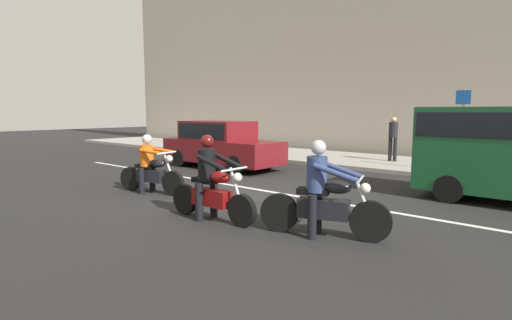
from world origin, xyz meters
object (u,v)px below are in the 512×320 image
object	(u,v)px
motorcycle_with_rider_black_leather	(211,186)
motorcycle_with_rider_orange_stripe	(151,169)
motorcycle_with_rider_denim_blue	(323,198)
parked_sedan_maroon	(220,144)
pedestrian_bystander	(393,135)
street_sign_post	(462,122)

from	to	relation	value
motorcycle_with_rider_black_leather	motorcycle_with_rider_orange_stripe	bearing A→B (deg)	166.54
motorcycle_with_rider_denim_blue	motorcycle_with_rider_black_leather	distance (m)	2.23
motorcycle_with_rider_orange_stripe	parked_sedan_maroon	size ratio (longest dim) A/B	0.42
motorcycle_with_rider_orange_stripe	pedestrian_bystander	xyz separation A→B (m)	(2.50, 9.37, 0.53)
street_sign_post	motorcycle_with_rider_denim_blue	bearing A→B (deg)	-90.01
motorcycle_with_rider_black_leather	parked_sedan_maroon	xyz separation A→B (m)	(-5.02, 5.09, 0.22)
street_sign_post	parked_sedan_maroon	bearing A→B (deg)	-152.44
pedestrian_bystander	motorcycle_with_rider_denim_blue	bearing A→B (deg)	-74.11
parked_sedan_maroon	street_sign_post	world-z (taller)	street_sign_post
motorcycle_with_rider_black_leather	parked_sedan_maroon	size ratio (longest dim) A/B	0.45
motorcycle_with_rider_orange_stripe	motorcycle_with_rider_denim_blue	xyz separation A→B (m)	(5.23, -0.22, 0.04)
motorcycle_with_rider_orange_stripe	pedestrian_bystander	bearing A→B (deg)	75.04
motorcycle_with_rider_black_leather	pedestrian_bystander	bearing A→B (deg)	93.19
motorcycle_with_rider_orange_stripe	motorcycle_with_rider_denim_blue	bearing A→B (deg)	-2.45
motorcycle_with_rider_denim_blue	pedestrian_bystander	xyz separation A→B (m)	(-2.73, 9.59, 0.49)
motorcycle_with_rider_denim_blue	parked_sedan_maroon	xyz separation A→B (m)	(-7.19, 4.58, 0.23)
motorcycle_with_rider_orange_stripe	parked_sedan_maroon	world-z (taller)	parked_sedan_maroon
street_sign_post	pedestrian_bystander	world-z (taller)	street_sign_post
pedestrian_bystander	parked_sedan_maroon	bearing A→B (deg)	-131.70
motorcycle_with_rider_orange_stripe	motorcycle_with_rider_black_leather	xyz separation A→B (m)	(3.06, -0.73, 0.05)
motorcycle_with_rider_orange_stripe	street_sign_post	bearing A→B (deg)	57.17
motorcycle_with_rider_black_leather	pedestrian_bystander	xyz separation A→B (m)	(-0.56, 10.10, 0.48)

